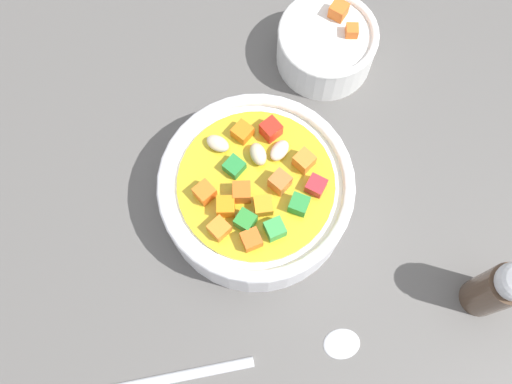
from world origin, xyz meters
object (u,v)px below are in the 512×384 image
at_px(soup_bowl_main, 256,191).
at_px(side_bowl_small, 326,45).
at_px(spoon, 226,367).
at_px(pepper_shaker, 498,289).

xyz_separation_m(soup_bowl_main, side_bowl_small, (-0.05, -0.15, -0.01)).
bearing_deg(soup_bowl_main, spoon, 84.70).
relative_size(side_bowl_small, pepper_shaker, 0.99).
bearing_deg(pepper_shaker, spoon, 19.27).
distance_m(side_bowl_small, pepper_shaker, 0.26).
height_order(soup_bowl_main, side_bowl_small, soup_bowl_main).
bearing_deg(spoon, side_bowl_small, 61.72).
xyz_separation_m(spoon, pepper_shaker, (-0.21, -0.07, 0.04)).
bearing_deg(soup_bowl_main, side_bowl_small, -109.95).
distance_m(soup_bowl_main, spoon, 0.15).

